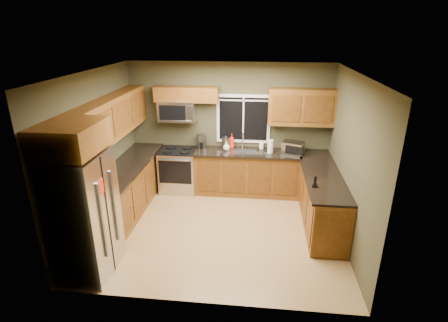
% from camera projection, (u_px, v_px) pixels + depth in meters
% --- Properties ---
extents(floor, '(4.20, 4.20, 0.00)m').
position_uv_depth(floor, '(219.00, 228.00, 6.20)').
color(floor, '#9F7946').
rests_on(floor, ground).
extents(ceiling, '(4.20, 4.20, 0.00)m').
position_uv_depth(ceiling, '(218.00, 73.00, 5.22)').
color(ceiling, white).
rests_on(ceiling, back_wall).
extents(back_wall, '(4.20, 0.00, 4.20)m').
position_uv_depth(back_wall, '(229.00, 128.00, 7.38)').
color(back_wall, '#403E27').
rests_on(back_wall, ground).
extents(front_wall, '(4.20, 0.00, 4.20)m').
position_uv_depth(front_wall, '(200.00, 211.00, 4.04)').
color(front_wall, '#403E27').
rests_on(front_wall, ground).
extents(left_wall, '(0.00, 3.60, 3.60)m').
position_uv_depth(left_wall, '(96.00, 152.00, 5.92)').
color(left_wall, '#403E27').
rests_on(left_wall, ground).
extents(right_wall, '(0.00, 3.60, 3.60)m').
position_uv_depth(right_wall, '(351.00, 162.00, 5.50)').
color(right_wall, '#403E27').
rests_on(right_wall, ground).
extents(window, '(1.12, 0.03, 1.02)m').
position_uv_depth(window, '(243.00, 119.00, 7.26)').
color(window, white).
rests_on(window, back_wall).
extents(base_cabinets_left, '(0.60, 2.65, 0.90)m').
position_uv_depth(base_cabinets_left, '(128.00, 189.00, 6.66)').
color(base_cabinets_left, brown).
rests_on(base_cabinets_left, ground).
extents(countertop_left, '(0.65, 2.65, 0.04)m').
position_uv_depth(countertop_left, '(127.00, 166.00, 6.48)').
color(countertop_left, black).
rests_on(countertop_left, base_cabinets_left).
extents(base_cabinets_back, '(2.17, 0.60, 0.90)m').
position_uv_depth(base_cabinets_back, '(247.00, 173.00, 7.38)').
color(base_cabinets_back, brown).
rests_on(base_cabinets_back, ground).
extents(countertop_back, '(2.17, 0.65, 0.04)m').
position_uv_depth(countertop_back, '(247.00, 153.00, 7.19)').
color(countertop_back, black).
rests_on(countertop_back, base_cabinets_back).
extents(base_cabinets_peninsula, '(0.60, 2.52, 0.90)m').
position_uv_depth(base_cabinets_peninsula, '(321.00, 197.00, 6.36)').
color(base_cabinets_peninsula, brown).
rests_on(base_cabinets_peninsula, ground).
extents(countertop_peninsula, '(0.65, 2.50, 0.04)m').
position_uv_depth(countertop_peninsula, '(322.00, 173.00, 6.20)').
color(countertop_peninsula, black).
rests_on(countertop_peninsula, base_cabinets_peninsula).
extents(upper_cabinets_left, '(0.33, 2.65, 0.72)m').
position_uv_depth(upper_cabinets_left, '(113.00, 117.00, 6.16)').
color(upper_cabinets_left, brown).
rests_on(upper_cabinets_left, left_wall).
extents(upper_cabinets_back_left, '(1.30, 0.33, 0.30)m').
position_uv_depth(upper_cabinets_back_left, '(187.00, 94.00, 7.05)').
color(upper_cabinets_back_left, brown).
rests_on(upper_cabinets_back_left, back_wall).
extents(upper_cabinets_back_right, '(1.30, 0.33, 0.72)m').
position_uv_depth(upper_cabinets_back_right, '(301.00, 107.00, 6.90)').
color(upper_cabinets_back_right, brown).
rests_on(upper_cabinets_back_right, back_wall).
extents(upper_cabinet_over_fridge, '(0.72, 0.90, 0.38)m').
position_uv_depth(upper_cabinet_over_fridge, '(70.00, 137.00, 4.43)').
color(upper_cabinet_over_fridge, brown).
rests_on(upper_cabinet_over_fridge, left_wall).
extents(refrigerator, '(0.74, 0.90, 1.80)m').
position_uv_depth(refrigerator, '(83.00, 215.00, 4.84)').
color(refrigerator, '#B7B7BC').
rests_on(refrigerator, ground).
extents(range, '(0.76, 0.69, 0.94)m').
position_uv_depth(range, '(179.00, 170.00, 7.50)').
color(range, '#B7B7BC').
rests_on(range, ground).
extents(microwave, '(0.76, 0.41, 0.42)m').
position_uv_depth(microwave, '(177.00, 111.00, 7.17)').
color(microwave, '#B7B7BC').
rests_on(microwave, back_wall).
extents(sink, '(0.60, 0.42, 0.36)m').
position_uv_depth(sink, '(242.00, 151.00, 7.21)').
color(sink, slate).
rests_on(sink, countertop_back).
extents(toaster_oven, '(0.49, 0.44, 0.25)m').
position_uv_depth(toaster_oven, '(293.00, 148.00, 7.02)').
color(toaster_oven, '#B7B7BC').
rests_on(toaster_oven, countertop_back).
extents(coffee_maker, '(0.23, 0.26, 0.28)m').
position_uv_depth(coffee_maker, '(201.00, 142.00, 7.38)').
color(coffee_maker, slate).
rests_on(coffee_maker, countertop_back).
extents(kettle, '(0.22, 0.22, 0.30)m').
position_uv_depth(kettle, '(226.00, 142.00, 7.31)').
color(kettle, '#B7B7BC').
rests_on(kettle, countertop_back).
extents(paper_towel_roll, '(0.15, 0.15, 0.31)m').
position_uv_depth(paper_towel_roll, '(270.00, 146.00, 7.07)').
color(paper_towel_roll, white).
rests_on(paper_towel_roll, countertop_back).
extents(soap_bottle_a, '(0.15, 0.15, 0.30)m').
position_uv_depth(soap_bottle_a, '(232.00, 141.00, 7.37)').
color(soap_bottle_a, red).
rests_on(soap_bottle_a, countertop_back).
extents(soap_bottle_b, '(0.10, 0.10, 0.18)m').
position_uv_depth(soap_bottle_b, '(262.00, 145.00, 7.33)').
color(soap_bottle_b, white).
rests_on(soap_bottle_b, countertop_back).
extents(soap_bottle_c, '(0.18, 0.18, 0.18)m').
position_uv_depth(soap_bottle_c, '(226.00, 146.00, 7.23)').
color(soap_bottle_c, white).
rests_on(soap_bottle_c, countertop_back).
extents(cordless_phone, '(0.10, 0.10, 0.18)m').
position_uv_depth(cordless_phone, '(315.00, 184.00, 5.59)').
color(cordless_phone, black).
rests_on(cordless_phone, countertop_peninsula).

